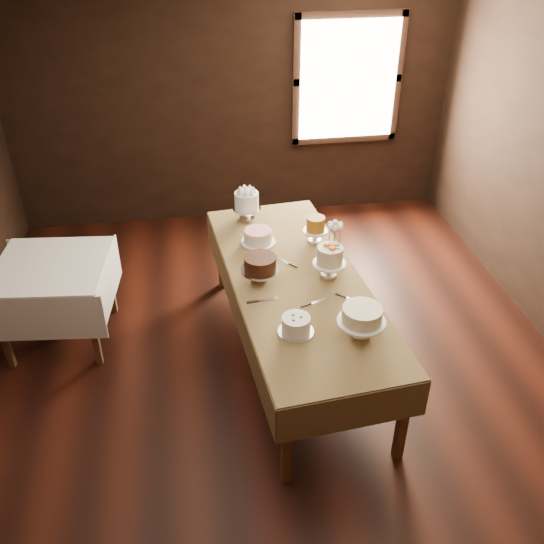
{
  "coord_description": "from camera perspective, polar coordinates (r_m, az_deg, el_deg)",
  "views": [
    {
      "loc": [
        -0.6,
        -3.61,
        3.51
      ],
      "look_at": [
        0.0,
        0.2,
        0.95
      ],
      "focal_mm": 39.5,
      "sensor_mm": 36.0,
      "label": 1
    }
  ],
  "objects": [
    {
      "name": "display_table",
      "position": [
        4.83,
        2.37,
        -1.29
      ],
      "size": [
        1.26,
        2.71,
        0.81
      ],
      "rotation": [
        0.0,
        0.0,
        0.09
      ],
      "color": "#4C2914",
      "rests_on": "ground"
    },
    {
      "name": "cake_chocolate",
      "position": [
        4.73,
        -1.13,
        0.29
      ],
      "size": [
        0.34,
        0.34,
        0.23
      ],
      "color": "silver",
      "rests_on": "display_table"
    },
    {
      "name": "cake_flowers",
      "position": [
        4.8,
        5.49,
        0.89
      ],
      "size": [
        0.27,
        0.27,
        0.27
      ],
      "color": "white",
      "rests_on": "display_table"
    },
    {
      "name": "cake_cream",
      "position": [
        4.21,
        8.51,
        -4.76
      ],
      "size": [
        0.38,
        0.38,
        0.24
      ],
      "color": "white",
      "rests_on": "display_table"
    },
    {
      "name": "floor",
      "position": [
        5.07,
        0.36,
        -10.24
      ],
      "size": [
        5.0,
        6.0,
        0.01
      ],
      "primitive_type": "cube",
      "color": "black",
      "rests_on": "ground"
    },
    {
      "name": "cake_swirl",
      "position": [
        4.22,
        2.3,
        -5.11
      ],
      "size": [
        0.29,
        0.29,
        0.13
      ],
      "color": "silver",
      "rests_on": "display_table"
    },
    {
      "name": "wall_back",
      "position": [
        6.96,
        -3.76,
        15.86
      ],
      "size": [
        5.0,
        0.02,
        2.8
      ],
      "primitive_type": "cube",
      "color": "black",
      "rests_on": "ground"
    },
    {
      "name": "flower_bouquet",
      "position": [
        4.95,
        6.02,
        3.82
      ],
      "size": [
        0.14,
        0.14,
        0.2
      ],
      "primitive_type": null,
      "color": "white",
      "rests_on": "flower_vase"
    },
    {
      "name": "cake_server_a",
      "position": [
        4.56,
        4.58,
        -2.73
      ],
      "size": [
        0.23,
        0.1,
        0.01
      ],
      "primitive_type": "cube",
      "rotation": [
        0.0,
        0.0,
        0.34
      ],
      "color": "silver",
      "rests_on": "display_table"
    },
    {
      "name": "cake_server_b",
      "position": [
        4.59,
        7.93,
        -2.69
      ],
      "size": [
        0.2,
        0.17,
        0.01
      ],
      "primitive_type": "cube",
      "rotation": [
        0.0,
        0.0,
        -0.7
      ],
      "color": "silver",
      "rests_on": "display_table"
    },
    {
      "name": "window",
      "position": [
        7.08,
        7.27,
        17.66
      ],
      "size": [
        1.1,
        0.05,
        1.3
      ],
      "primitive_type": "cube",
      "color": "#FFEABF",
      "rests_on": "wall_back"
    },
    {
      "name": "side_table",
      "position": [
        5.41,
        -20.24,
        -0.17
      ],
      "size": [
        1.02,
        1.02,
        0.78
      ],
      "rotation": [
        0.0,
        0.0,
        -0.11
      ],
      "color": "#4C2914",
      "rests_on": "ground"
    },
    {
      "name": "cake_caramel",
      "position": [
        5.25,
        4.14,
        3.95
      ],
      "size": [
        0.21,
        0.21,
        0.25
      ],
      "color": "white",
      "rests_on": "display_table"
    },
    {
      "name": "cake_server_d",
      "position": [
        5.1,
        5.15,
        1.57
      ],
      "size": [
        0.14,
        0.22,
        0.01
      ],
      "primitive_type": "cube",
      "rotation": [
        0.0,
        0.0,
        1.08
      ],
      "color": "silver",
      "rests_on": "display_table"
    },
    {
      "name": "cake_server_e",
      "position": [
        4.56,
        -0.4,
        -2.64
      ],
      "size": [
        0.24,
        0.05,
        0.01
      ],
      "primitive_type": "cube",
      "rotation": [
        0.0,
        0.0,
        0.11
      ],
      "color": "silver",
      "rests_on": "display_table"
    },
    {
      "name": "cake_server_c",
      "position": [
        5.02,
        0.99,
        1.15
      ],
      "size": [
        0.17,
        0.2,
        0.01
      ],
      "primitive_type": "cube",
      "rotation": [
        0.0,
        0.0,
        2.24
      ],
      "color": "silver",
      "rests_on": "display_table"
    },
    {
      "name": "ceiling",
      "position": [
        3.73,
        0.52,
        22.6
      ],
      "size": [
        5.0,
        6.0,
        0.01
      ],
      "primitive_type": "cube",
      "color": "beige",
      "rests_on": "wall_back"
    },
    {
      "name": "cake_lattice",
      "position": [
        5.25,
        -1.33,
        3.33
      ],
      "size": [
        0.31,
        0.31,
        0.11
      ],
      "color": "white",
      "rests_on": "display_table"
    },
    {
      "name": "cake_meringue",
      "position": [
        5.59,
        -2.42,
        6.21
      ],
      "size": [
        0.31,
        0.31,
        0.28
      ],
      "color": "silver",
      "rests_on": "display_table"
    },
    {
      "name": "flower_vase",
      "position": [
        5.05,
        5.9,
        1.98
      ],
      "size": [
        0.18,
        0.18,
        0.13
      ],
      "primitive_type": "imported",
      "rotation": [
        0.0,
        0.0,
        2.4
      ],
      "color": "#2D2823",
      "rests_on": "display_table"
    }
  ]
}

